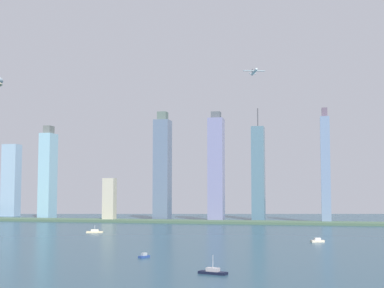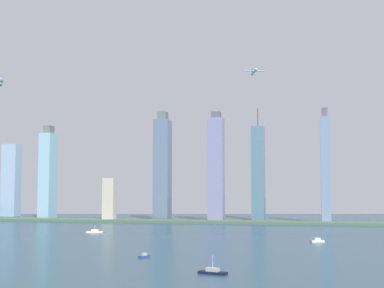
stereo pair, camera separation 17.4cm
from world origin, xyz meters
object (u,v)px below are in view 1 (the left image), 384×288
Objects in this scene: skyscraper_7 at (109,200)px; boat_3 at (317,241)px; skyscraper_3 at (48,174)px; skyscraper_2 at (11,180)px; boat_1 at (95,232)px; skyscraper_4 at (258,173)px; boat_2 at (213,272)px; airplane at (254,72)px; skyscraper_6 at (326,168)px; boat_4 at (144,256)px; skyscraper_5 at (216,168)px; skyscraper_1 at (162,168)px.

skyscraper_7 is 4.99× the size of boat_3.
skyscraper_2 is at bearing 148.49° from skyscraper_3.
boat_1 is (58.93, -196.86, -28.58)m from skyscraper_7.
boat_3 is at bearing -76.13° from skyscraper_4.
boat_2 is 469.50m from airplane.
boat_1 is at bearing -55.94° from airplane.
skyscraper_2 reaches higher than boat_3.
airplane is (-20.70, 426.19, 195.89)m from boat_2.
skyscraper_7 is at bearing -161.08° from skyscraper_4.
boat_4 is at bearing -107.15° from skyscraper_6.
skyscraper_4 is at bearing 24.90° from boat_4.
boat_2 is at bearing -71.27° from boat_1.
skyscraper_5 is 410.82m from boat_4.
skyscraper_5 is 154.62m from skyscraper_7.
skyscraper_6 is 4.75× the size of airplane.
boat_3 is 171.88m from boat_4.
skyscraper_1 is 1.03× the size of skyscraper_5.
boat_1 is 298.39m from boat_2.
boat_2 is at bearing -55.06° from skyscraper_3.
skyscraper_2 is 510.43m from skyscraper_6.
airplane is at bearing -159.44° from skyscraper_6.
skyscraper_7 is at bearing -155.58° from skyscraper_1.
boat_4 is (-123.64, -400.57, -70.70)m from skyscraper_6.
skyscraper_6 is at bearing -4.02° from skyscraper_1.
skyscraper_6 reaches higher than skyscraper_2.
skyscraper_3 is at bearing 174.78° from skyscraper_5.
boat_1 is at bearing -92.21° from skyscraper_1.
skyscraper_2 is 0.73× the size of skyscraper_4.
skyscraper_5 is at bearing 7.06° from skyscraper_7.
skyscraper_3 is 7.88× the size of boat_1.
skyscraper_4 is 460.11m from boat_4.
boat_1 reaches higher than boat_4.
airplane is (34.87, 367.28, 195.92)m from boat_4.
skyscraper_1 is 137.95m from skyscraper_4.
skyscraper_6 is at bearing -81.74° from boat_2.
skyscraper_6 reaches higher than boat_2.
airplane is at bearing -19.76° from skyscraper_1.
skyscraper_4 is at bearing 18.92° from skyscraper_7.
boat_4 is (284.63, -427.94, -65.31)m from skyscraper_3.
skyscraper_2 is at bearing 175.57° from skyscraper_4.
skyscraper_2 is 6.64× the size of boat_1.
boat_1 is (-88.53, -215.12, -71.35)m from skyscraper_5.
skyscraper_3 is 302.77m from boat_1.
boat_2 is (225.23, -444.60, -28.58)m from skyscraper_7.
skyscraper_2 reaches higher than boat_4.
skyscraper_1 is 9.60× the size of boat_2.
boat_2 is 198.50m from boat_3.
boat_3 is at bearing -11.12° from boat_4.
skyscraper_7 is 264.88m from airplane.
skyscraper_4 reaches higher than skyscraper_1.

